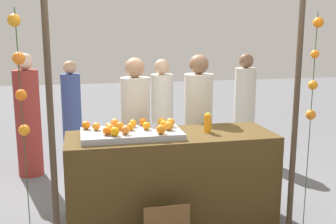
{
  "coord_description": "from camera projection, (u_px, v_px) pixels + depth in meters",
  "views": [
    {
      "loc": [
        -0.88,
        -3.83,
        1.93
      ],
      "look_at": [
        0.0,
        0.15,
        1.13
      ],
      "focal_mm": 42.92,
      "sensor_mm": 36.0,
      "label": 1
    }
  ],
  "objects": [
    {
      "name": "ground_plane",
      "position": [
        171.0,
        220.0,
        4.22
      ],
      "size": [
        24.0,
        24.0,
        0.0
      ],
      "primitive_type": "plane",
      "color": "slate"
    },
    {
      "name": "stall_counter",
      "position": [
        171.0,
        178.0,
        4.13
      ],
      "size": [
        2.1,
        0.75,
        0.93
      ],
      "primitive_type": "cube",
      "color": "#4C3819",
      "rests_on": "ground_plane"
    },
    {
      "name": "orange_tray",
      "position": [
        131.0,
        134.0,
        3.94
      ],
      "size": [
        0.98,
        0.53,
        0.06
      ],
      "primitive_type": "cube",
      "color": "#9EA0A5",
      "rests_on": "stall_counter"
    },
    {
      "name": "orange_0",
      "position": [
        133.0,
        123.0,
        4.09
      ],
      "size": [
        0.08,
        0.08,
        0.08
      ],
      "primitive_type": "sphere",
      "color": "orange",
      "rests_on": "orange_tray"
    },
    {
      "name": "orange_1",
      "position": [
        115.0,
        123.0,
        4.1
      ],
      "size": [
        0.08,
        0.08,
        0.08
      ],
      "primitive_type": "sphere",
      "color": "orange",
      "rests_on": "orange_tray"
    },
    {
      "name": "orange_2",
      "position": [
        130.0,
        127.0,
        3.95
      ],
      "size": [
        0.07,
        0.07,
        0.07
      ],
      "primitive_type": "sphere",
      "color": "orange",
      "rests_on": "orange_tray"
    },
    {
      "name": "orange_3",
      "position": [
        107.0,
        131.0,
        3.77
      ],
      "size": [
        0.08,
        0.08,
        0.08
      ],
      "primitive_type": "sphere",
      "color": "orange",
      "rests_on": "orange_tray"
    },
    {
      "name": "orange_4",
      "position": [
        164.0,
        124.0,
        4.02
      ],
      "size": [
        0.08,
        0.08,
        0.08
      ],
      "primitive_type": "sphere",
      "color": "orange",
      "rests_on": "orange_tray"
    },
    {
      "name": "orange_5",
      "position": [
        110.0,
        129.0,
        3.85
      ],
      "size": [
        0.08,
        0.08,
        0.08
      ],
      "primitive_type": "sphere",
      "color": "orange",
      "rests_on": "orange_tray"
    },
    {
      "name": "orange_6",
      "position": [
        161.0,
        129.0,
        3.8
      ],
      "size": [
        0.09,
        0.09,
        0.09
      ],
      "primitive_type": "sphere",
      "color": "orange",
      "rests_on": "orange_tray"
    },
    {
      "name": "orange_7",
      "position": [
        170.0,
        122.0,
        4.11
      ],
      "size": [
        0.09,
        0.09,
        0.09
      ],
      "primitive_type": "sphere",
      "color": "orange",
      "rests_on": "orange_tray"
    },
    {
      "name": "orange_8",
      "position": [
        86.0,
        125.0,
        3.99
      ],
      "size": [
        0.08,
        0.08,
        0.08
      ],
      "primitive_type": "sphere",
      "color": "orange",
      "rests_on": "orange_tray"
    },
    {
      "name": "orange_9",
      "position": [
        109.0,
        127.0,
        3.93
      ],
      "size": [
        0.08,
        0.08,
        0.08
      ],
      "primitive_type": "sphere",
      "color": "orange",
      "rests_on": "orange_tray"
    },
    {
      "name": "orange_10",
      "position": [
        125.0,
        130.0,
        3.79
      ],
      "size": [
        0.08,
        0.08,
        0.08
      ],
      "primitive_type": "sphere",
      "color": "orange",
      "rests_on": "orange_tray"
    },
    {
      "name": "orange_11",
      "position": [
        96.0,
        126.0,
        3.95
      ],
      "size": [
        0.08,
        0.08,
        0.08
      ],
      "primitive_type": "sphere",
      "color": "orange",
      "rests_on": "orange_tray"
    },
    {
      "name": "orange_12",
      "position": [
        143.0,
        122.0,
        4.15
      ],
      "size": [
        0.08,
        0.08,
        0.08
      ],
      "primitive_type": "sphere",
      "color": "orange",
      "rests_on": "orange_tray"
    },
    {
      "name": "orange_13",
      "position": [
        120.0,
        126.0,
        3.98
      ],
      "size": [
        0.08,
        0.08,
        0.08
      ],
      "primitive_type": "sphere",
      "color": "orange",
      "rests_on": "orange_tray"
    },
    {
      "name": "orange_14",
      "position": [
        146.0,
        126.0,
        3.97
      ],
      "size": [
        0.08,
        0.08,
        0.08
      ],
      "primitive_type": "sphere",
      "color": "orange",
      "rests_on": "orange_tray"
    },
    {
      "name": "orange_15",
      "position": [
        162.0,
        122.0,
        4.12
      ],
      "size": [
        0.09,
        0.09,
        0.09
      ],
      "primitive_type": "sphere",
      "color": "orange",
      "rests_on": "orange_tray"
    },
    {
      "name": "orange_16",
      "position": [
        115.0,
        131.0,
        3.73
      ],
      "size": [
        0.09,
        0.09,
        0.09
      ],
      "primitive_type": "sphere",
      "color": "orange",
      "rests_on": "orange_tray"
    },
    {
      "name": "orange_17",
      "position": [
        169.0,
        126.0,
        3.96
      ],
      "size": [
        0.09,
        0.09,
        0.09
      ],
      "primitive_type": "sphere",
      "color": "orange",
      "rests_on": "orange_tray"
    },
    {
      "name": "juice_bottle",
      "position": [
        208.0,
        123.0,
        4.11
      ],
      "size": [
        0.08,
        0.08,
        0.2
      ],
      "color": "orange",
      "rests_on": "stall_counter"
    },
    {
      "name": "vendor_left",
      "position": [
        136.0,
        135.0,
        4.65
      ],
      "size": [
        0.33,
        0.33,
        1.66
      ],
      "color": "beige",
      "rests_on": "ground_plane"
    },
    {
      "name": "vendor_right",
      "position": [
        198.0,
        130.0,
        4.83
      ],
      "size": [
        0.34,
        0.34,
        1.69
      ],
      "color": "beige",
      "rests_on": "ground_plane"
    },
    {
      "name": "crowd_person_0",
      "position": [
        72.0,
        112.0,
        6.35
      ],
      "size": [
        0.3,
        0.3,
        1.51
      ],
      "color": "#384C8C",
      "rests_on": "ground_plane"
    },
    {
      "name": "crowd_person_1",
      "position": [
        162.0,
        118.0,
        5.74
      ],
      "size": [
        0.32,
        0.32,
        1.58
      ],
      "color": "beige",
      "rests_on": "ground_plane"
    },
    {
      "name": "crowd_person_2",
      "position": [
        244.0,
        110.0,
        6.25
      ],
      "size": [
        0.33,
        0.33,
        1.63
      ],
      "color": "beige",
      "rests_on": "ground_plane"
    },
    {
      "name": "crowd_person_3",
      "position": [
        28.0,
        119.0,
        5.44
      ],
      "size": [
        0.34,
        0.34,
        1.67
      ],
      "color": "maroon",
      "rests_on": "ground_plane"
    },
    {
      "name": "canopy_post_left",
      "position": [
        51.0,
        125.0,
        3.36
      ],
      "size": [
        0.06,
        0.06,
        2.33
      ],
      "primitive_type": "cylinder",
      "color": "#473828",
      "rests_on": "ground_plane"
    },
    {
      "name": "canopy_post_right",
      "position": [
        296.0,
        114.0,
        3.84
      ],
      "size": [
        0.06,
        0.06,
        2.33
      ],
      "primitive_type": "cylinder",
      "color": "#473828",
      "rests_on": "ground_plane"
    },
    {
      "name": "garland_strand_left",
      "position": [
        19.0,
        74.0,
        3.18
      ],
      "size": [
        0.11,
        0.11,
        2.13
      ],
      "color": "#2D4C23",
      "rests_on": "ground_plane"
    },
    {
      "name": "garland_strand_right",
      "position": [
        314.0,
        73.0,
        3.81
      ],
      "size": [
        0.11,
        0.11,
        2.13
      ],
      "color": "#2D4C23",
      "rests_on": "ground_plane"
    }
  ]
}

